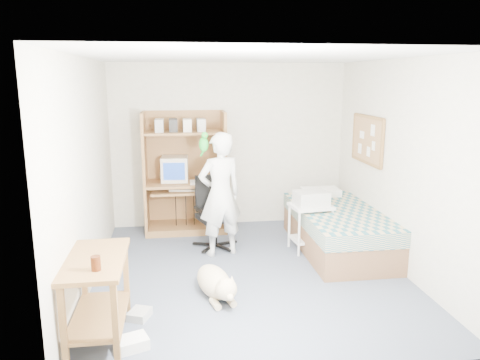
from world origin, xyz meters
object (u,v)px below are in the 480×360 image
at_px(computer_hutch, 185,177).
at_px(printer_cart, 310,220).
at_px(person, 220,195).
at_px(bed, 337,229).
at_px(office_chair, 214,222).
at_px(side_desk, 97,285).
at_px(dog, 216,283).

xyz_separation_m(computer_hutch, printer_cart, (1.63, -1.09, -0.40)).
relative_size(person, printer_cart, 2.55).
height_order(bed, office_chair, office_chair).
distance_m(bed, printer_cart, 0.39).
bearing_deg(computer_hutch, office_chair, -65.24).
distance_m(side_desk, printer_cart, 3.09).
bearing_deg(printer_cart, dog, -145.83).
bearing_deg(dog, side_desk, -164.39).
xyz_separation_m(bed, office_chair, (-1.64, 0.35, 0.06)).
relative_size(office_chair, dog, 1.01).
height_order(dog, printer_cart, printer_cart).
distance_m(bed, office_chair, 1.68).
bearing_deg(dog, person, 67.43).
distance_m(computer_hutch, dog, 2.41).
relative_size(side_desk, dog, 1.04).
height_order(bed, printer_cart, bed).
bearing_deg(computer_hutch, side_desk, -106.14).
bearing_deg(bed, office_chair, 168.04).
bearing_deg(side_desk, bed, 32.50).
relative_size(bed, printer_cart, 3.19).
height_order(bed, person, person).
bearing_deg(bed, side_desk, -147.50).
relative_size(dog, printer_cart, 1.52).
bearing_deg(side_desk, computer_hutch, 73.86).
relative_size(office_chair, printer_cart, 1.54).
bearing_deg(computer_hutch, person, -68.49).
distance_m(computer_hutch, printer_cart, 2.00).
bearing_deg(bed, computer_hutch, 150.71).
xyz_separation_m(side_desk, person, (1.27, 1.86, 0.31)).
distance_m(computer_hutch, person, 1.15).
height_order(side_desk, office_chair, office_chair).
xyz_separation_m(side_desk, printer_cart, (2.48, 1.84, -0.07)).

